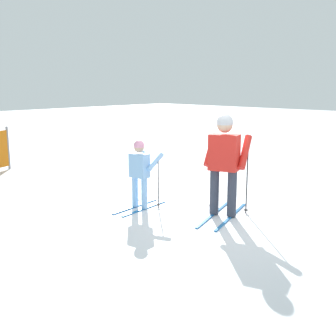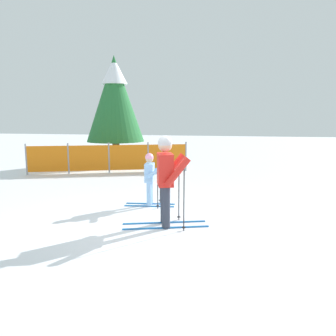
# 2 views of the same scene
# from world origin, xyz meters

# --- Properties ---
(ground_plane) EXTENTS (60.00, 60.00, 0.00)m
(ground_plane) POSITION_xyz_m (0.00, 0.00, 0.00)
(ground_plane) COLOR white
(skier_adult) EXTENTS (1.65, 0.88, 1.71)m
(skier_adult) POSITION_xyz_m (0.23, 0.06, 1.02)
(skier_adult) COLOR #1966B2
(skier_adult) RESTS_ON ground_plane
(skier_child) EXTENTS (1.18, 0.57, 1.23)m
(skier_child) POSITION_xyz_m (-0.42, 1.40, 0.72)
(skier_child) COLOR #1966B2
(skier_child) RESTS_ON ground_plane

